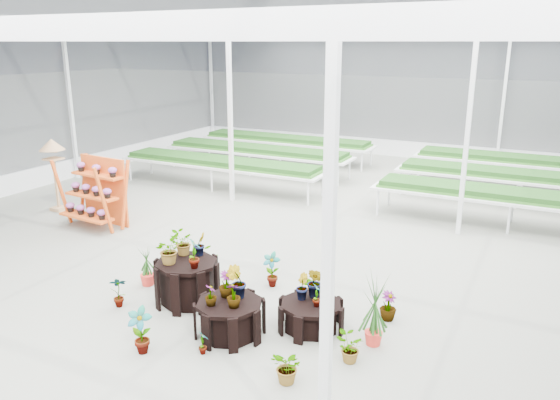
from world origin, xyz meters
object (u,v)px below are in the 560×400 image
at_px(plinth_tall, 187,282).
at_px(plinth_mid, 230,318).
at_px(shelf_rack, 93,194).
at_px(plinth_low, 311,316).
at_px(bird_table, 55,175).

bearing_deg(plinth_tall, plinth_mid, -26.57).
bearing_deg(plinth_mid, shelf_rack, 152.87).
bearing_deg(shelf_rack, plinth_tall, -22.31).
bearing_deg(plinth_tall, shelf_rack, 152.72).
bearing_deg(plinth_low, shelf_rack, 162.04).
xyz_separation_m(plinth_mid, shelf_rack, (-5.44, 2.79, 0.54)).
bearing_deg(shelf_rack, bird_table, 168.66).
xyz_separation_m(plinth_tall, bird_table, (-6.05, 2.72, 0.57)).
xyz_separation_m(plinth_mid, plinth_low, (1.00, 0.70, -0.05)).
distance_m(shelf_rack, bird_table, 1.89).
distance_m(plinth_tall, bird_table, 6.65).
bearing_deg(bird_table, plinth_tall, -0.80).
height_order(plinth_low, bird_table, bird_table).
relative_size(plinth_tall, bird_table, 0.57).
height_order(plinth_low, shelf_rack, shelf_rack).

